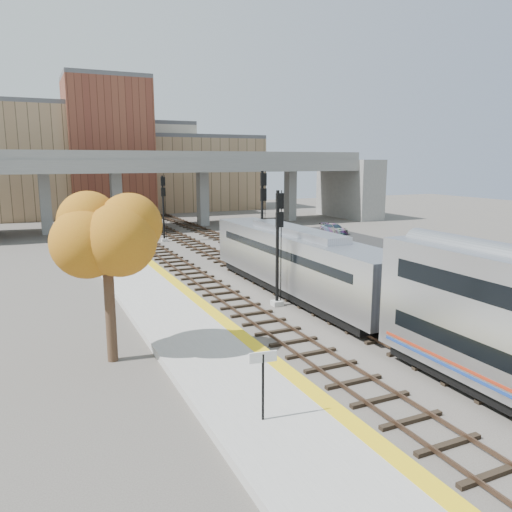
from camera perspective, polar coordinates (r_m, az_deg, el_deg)
name	(u,v)px	position (r m, az deg, el deg)	size (l,w,h in m)	color
ground	(378,348)	(23.79, 13.82, -10.21)	(160.00, 160.00, 0.00)	#47423D
platform	(231,373)	(20.27, -2.86, -13.18)	(4.50, 60.00, 0.35)	#9E9E99
yellow_strip	(274,360)	(20.92, 2.07, -11.84)	(0.70, 60.00, 0.01)	yellow
tracks	(273,284)	(34.32, 1.99, -3.21)	(10.70, 95.00, 0.25)	black
overpass	(187,181)	(65.09, -7.89, 8.49)	(54.00, 12.00, 9.50)	slate
buildings_far	(126,164)	(85.16, -14.67, 10.18)	(43.00, 21.00, 20.60)	#987B58
parking_lot	(317,240)	(53.89, 6.97, 1.83)	(14.00, 18.00, 0.04)	black
locomotive	(296,260)	(31.30, 4.59, -0.49)	(3.02, 19.05, 4.10)	#A8AAB2
signal_mast_near	(278,251)	(28.76, 2.51, 0.61)	(0.60, 0.64, 6.77)	#9E9E99
signal_mast_mid	(262,218)	(39.92, 0.74, 4.33)	(0.60, 0.64, 7.61)	#9E9E99
signal_mast_far	(163,210)	(52.97, -10.54, 5.24)	(0.60, 0.64, 6.89)	#9E9E99
station_sign	(263,371)	(15.93, 0.81, -13.05)	(0.90, 0.17, 2.27)	black
tree	(106,238)	(21.27, -16.76, 2.00)	(3.60, 3.60, 7.17)	#382619
car_a	(313,239)	(50.29, 6.58, 1.98)	(1.57, 3.91, 1.33)	#99999E
car_b	(312,237)	(51.52, 6.43, 2.17)	(1.35, 3.87, 1.27)	#99999E
car_c	(334,228)	(58.95, 8.92, 3.12)	(1.56, 3.83, 1.11)	#99999E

